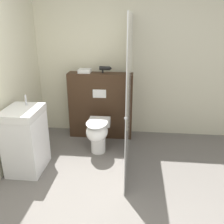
% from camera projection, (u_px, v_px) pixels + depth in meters
% --- Properties ---
extents(wall_back, '(8.00, 0.06, 2.50)m').
position_uv_depth(wall_back, '(112.00, 63.00, 4.25)').
color(wall_back, beige).
rests_on(wall_back, ground_plane).
extents(partition_panel, '(1.08, 0.25, 1.13)m').
position_uv_depth(partition_panel, '(101.00, 106.00, 4.28)').
color(partition_panel, '#3D2819').
rests_on(partition_panel, ground_plane).
extents(shower_glass, '(0.04, 1.80, 2.04)m').
position_uv_depth(shower_glass, '(129.00, 92.00, 3.43)').
color(shower_glass, silver).
rests_on(shower_glass, ground_plane).
extents(toilet, '(0.33, 0.59, 0.54)m').
position_uv_depth(toilet, '(98.00, 133.00, 3.79)').
color(toilet, white).
rests_on(toilet, ground_plane).
extents(sink_vanity, '(0.45, 0.57, 1.03)m').
position_uv_depth(sink_vanity, '(26.00, 140.00, 3.34)').
color(sink_vanity, white).
rests_on(sink_vanity, ground_plane).
extents(hair_drier, '(0.20, 0.06, 0.11)m').
position_uv_depth(hair_drier, '(105.00, 68.00, 4.05)').
color(hair_drier, black).
rests_on(hair_drier, partition_panel).
extents(folded_towel, '(0.20, 0.19, 0.06)m').
position_uv_depth(folded_towel, '(85.00, 71.00, 4.11)').
color(folded_towel, white).
rests_on(folded_towel, partition_panel).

